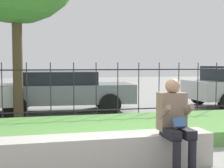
# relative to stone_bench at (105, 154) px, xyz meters

# --- Properties ---
(ground_plane) EXTENTS (60.00, 60.00, 0.00)m
(ground_plane) POSITION_rel_stone_bench_xyz_m (0.24, 0.00, -0.22)
(ground_plane) COLOR gray
(stone_bench) EXTENTS (3.14, 0.47, 0.49)m
(stone_bench) POSITION_rel_stone_bench_xyz_m (0.00, 0.00, 0.00)
(stone_bench) COLOR #ADA89E
(stone_bench) RESTS_ON ground_plane
(person_seated_reader) EXTENTS (0.42, 0.73, 1.29)m
(person_seated_reader) POSITION_rel_stone_bench_xyz_m (0.94, -0.27, 0.49)
(person_seated_reader) COLOR black
(person_seated_reader) RESTS_ON ground_plane
(grass_berm) EXTENTS (10.04, 2.49, 0.26)m
(grass_berm) POSITION_rel_stone_bench_xyz_m (0.24, 1.94, -0.09)
(grass_berm) COLOR #569342
(grass_berm) RESTS_ON ground_plane
(iron_fence) EXTENTS (8.04, 0.03, 1.54)m
(iron_fence) POSITION_rel_stone_bench_xyz_m (0.24, 3.60, 0.59)
(iron_fence) COLOR #232326
(iron_fence) RESTS_ON ground_plane
(car_parked_center) EXTENTS (4.36, 2.08, 1.27)m
(car_parked_center) POSITION_rel_stone_bench_xyz_m (-0.21, 5.44, 0.48)
(car_parked_center) COLOR slate
(car_parked_center) RESTS_ON ground_plane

